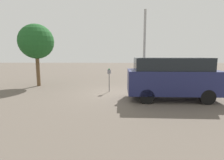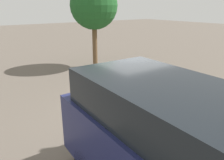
# 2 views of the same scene
# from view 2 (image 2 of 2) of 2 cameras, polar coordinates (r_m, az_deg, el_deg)

# --- Properties ---
(ground_plane) EXTENTS (80.00, 80.00, 0.00)m
(ground_plane) POSITION_cam_2_polar(r_m,az_deg,el_deg) (6.84, 4.90, -10.72)
(ground_plane) COLOR #60564C
(parking_meter_near) EXTENTS (0.22, 0.15, 1.54)m
(parking_meter_near) POSITION_cam_2_polar(r_m,az_deg,el_deg) (7.08, 4.79, 0.38)
(parking_meter_near) COLOR #4C4C4C
(parking_meter_near) RESTS_ON ground
(parked_van) EXTENTS (4.79, 2.07, 2.26)m
(parked_van) POSITION_cam_2_polar(r_m,az_deg,el_deg) (3.66, 17.33, -17.82)
(parked_van) COLOR navy
(parked_van) RESTS_ON ground
(street_tree) EXTENTS (2.59, 2.59, 4.69)m
(street_tree) POSITION_cam_2_polar(r_m,az_deg,el_deg) (12.48, -4.75, 18.77)
(street_tree) COLOR brown
(street_tree) RESTS_ON ground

